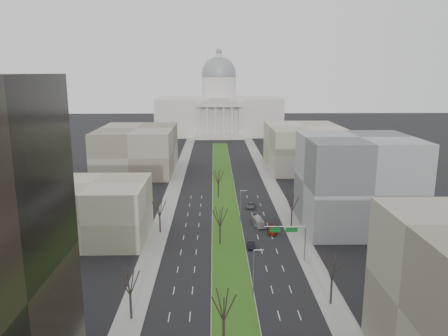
{
  "coord_description": "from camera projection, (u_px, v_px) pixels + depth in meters",
  "views": [
    {
      "loc": [
        -3.28,
        -17.78,
        40.15
      ],
      "look_at": [
        -0.37,
        109.56,
        12.14
      ],
      "focal_mm": 35.0,
      "sensor_mm": 36.0,
      "label": 1
    }
  ],
  "objects": [
    {
      "name": "ground",
      "position": [
        224.0,
        197.0,
        143.22
      ],
      "size": [
        600.0,
        600.0,
        0.0
      ],
      "primitive_type": "plane",
      "color": "black",
      "rests_on": "ground"
    },
    {
      "name": "median",
      "position": [
        224.0,
        198.0,
        142.21
      ],
      "size": [
        8.0,
        222.03,
        0.2
      ],
      "color": "#999993",
      "rests_on": "ground"
    },
    {
      "name": "sidewalk_left",
      "position": [
        162.0,
        223.0,
        118.41
      ],
      "size": [
        5.0,
        330.0,
        0.15
      ],
      "primitive_type": "cube",
      "color": "gray",
      "rests_on": "ground"
    },
    {
      "name": "sidewalk_right",
      "position": [
        291.0,
        222.0,
        119.19
      ],
      "size": [
        5.0,
        330.0,
        0.15
      ],
      "primitive_type": "cube",
      "color": "gray",
      "rests_on": "ground"
    },
    {
      "name": "capitol",
      "position": [
        219.0,
        109.0,
        285.78
      ],
      "size": [
        80.0,
        46.0,
        55.0
      ],
      "color": "beige",
      "rests_on": "ground"
    },
    {
      "name": "building_beige_left",
      "position": [
        93.0,
        211.0,
        106.81
      ],
      "size": [
        26.0,
        22.0,
        14.0
      ],
      "primitive_type": "cube",
      "color": "tan",
      "rests_on": "ground"
    },
    {
      "name": "building_grey_right",
      "position": [
        357.0,
        182.0,
        114.07
      ],
      "size": [
        28.0,
        26.0,
        24.0
      ],
      "primitive_type": "cube",
      "color": "slate",
      "rests_on": "ground"
    },
    {
      "name": "building_far_left",
      "position": [
        137.0,
        150.0,
        179.56
      ],
      "size": [
        30.0,
        40.0,
        18.0
      ],
      "primitive_type": "cube",
      "color": "gray",
      "rests_on": "ground"
    },
    {
      "name": "building_far_right",
      "position": [
        304.0,
        147.0,
        186.01
      ],
      "size": [
        30.0,
        40.0,
        18.0
      ],
      "primitive_type": "cube",
      "color": "tan",
      "rests_on": "ground"
    },
    {
      "name": "tree_left_mid",
      "position": [
        129.0,
        280.0,
        71.03
      ],
      "size": [
        5.4,
        5.4,
        9.72
      ],
      "color": "black",
      "rests_on": "ground"
    },
    {
      "name": "tree_left_far",
      "position": [
        159.0,
        207.0,
        110.12
      ],
      "size": [
        5.28,
        5.28,
        9.5
      ],
      "color": "black",
      "rests_on": "ground"
    },
    {
      "name": "tree_right_mid",
      "position": [
        333.0,
        267.0,
        75.67
      ],
      "size": [
        5.52,
        5.52,
        9.94
      ],
      "color": "black",
      "rests_on": "ground"
    },
    {
      "name": "tree_right_far",
      "position": [
        292.0,
        203.0,
        114.87
      ],
      "size": [
        5.04,
        5.04,
        9.07
      ],
      "color": "black",
      "rests_on": "ground"
    },
    {
      "name": "tree_median_a",
      "position": [
        224.0,
        305.0,
        63.56
      ],
      "size": [
        5.4,
        5.4,
        9.72
      ],
      "color": "black",
      "rests_on": "ground"
    },
    {
      "name": "tree_median_b",
      "position": [
        220.0,
        216.0,
        102.62
      ],
      "size": [
        5.4,
        5.4,
        9.72
      ],
      "color": "black",
      "rests_on": "ground"
    },
    {
      "name": "tree_median_c",
      "position": [
        218.0,
        177.0,
        141.67
      ],
      "size": [
        5.4,
        5.4,
        9.72
      ],
      "color": "black",
      "rests_on": "ground"
    },
    {
      "name": "streetlamp_median_b",
      "position": [
        254.0,
        272.0,
        78.81
      ],
      "size": [
        1.9,
        0.2,
        9.16
      ],
      "color": "gray",
      "rests_on": "ground"
    },
    {
      "name": "streetlamp_median_c",
      "position": [
        240.0,
        206.0,
        117.86
      ],
      "size": [
        1.9,
        0.2,
        9.16
      ],
      "color": "gray",
      "rests_on": "ground"
    },
    {
      "name": "mast_arm_signs",
      "position": [
        293.0,
        235.0,
        93.42
      ],
      "size": [
        9.12,
        0.24,
        8.09
      ],
      "color": "gray",
      "rests_on": "ground"
    },
    {
      "name": "car_black",
      "position": [
        251.0,
        245.0,
        101.98
      ],
      "size": [
        1.57,
        4.36,
        1.43
      ],
      "primitive_type": "imported",
      "rotation": [
        0.0,
        0.0,
        -0.01
      ],
      "color": "black",
      "rests_on": "ground"
    },
    {
      "name": "car_red",
      "position": [
        272.0,
        230.0,
        111.39
      ],
      "size": [
        2.72,
        5.74,
        1.62
      ],
      "primitive_type": "imported",
      "rotation": [
        0.0,
        0.0,
        -0.08
      ],
      "color": "maroon",
      "rests_on": "ground"
    },
    {
      "name": "car_grey_far",
      "position": [
        251.0,
        205.0,
        132.1
      ],
      "size": [
        3.27,
        5.65,
        1.48
      ],
      "primitive_type": "imported",
      "rotation": [
        0.0,
        0.0,
        -0.16
      ],
      "color": "#4E5055",
      "rests_on": "ground"
    },
    {
      "name": "box_van",
      "position": [
        258.0,
        221.0,
        117.25
      ],
      "size": [
        3.02,
        8.38,
        2.28
      ],
      "primitive_type": "imported",
      "rotation": [
        0.0,
        0.0,
        0.14
      ],
      "color": "#BABABA",
      "rests_on": "ground"
    }
  ]
}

